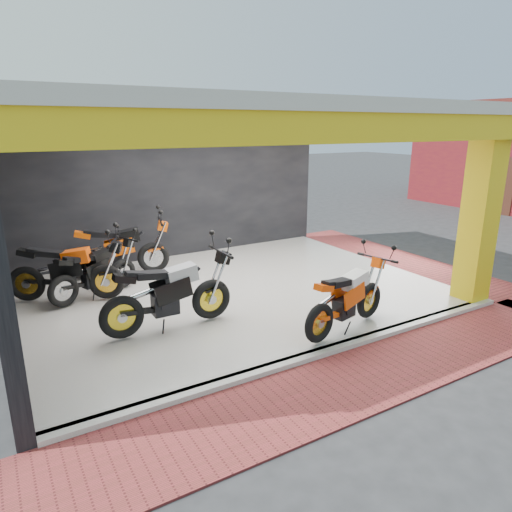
{
  "coord_description": "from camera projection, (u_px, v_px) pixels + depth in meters",
  "views": [
    {
      "loc": [
        -4.09,
        -5.82,
        3.33
      ],
      "look_at": [
        0.23,
        1.48,
        0.9
      ],
      "focal_mm": 32.0,
      "sensor_mm": 36.0,
      "label": 1
    }
  ],
  "objects": [
    {
      "name": "paver_right",
      "position": [
        398.0,
        259.0,
        11.73
      ],
      "size": [
        1.4,
        7.0,
        0.03
      ],
      "primitive_type": "cube",
      "color": "#9B3233",
      "rests_on": "ground"
    },
    {
      "name": "header_beam_front",
      "position": [
        337.0,
        128.0,
        5.99
      ],
      "size": [
        8.4,
        0.3,
        0.4
      ],
      "primitive_type": "cube",
      "color": "yellow",
      "rests_on": "corner_column"
    },
    {
      "name": "moto_row_b",
      "position": [
        122.0,
        260.0,
        9.23
      ],
      "size": [
        2.14,
        1.43,
        1.23
      ],
      "primitive_type": null,
      "rotation": [
        0.0,
        0.0,
        0.38
      ],
      "color": "black",
      "rests_on": "showroom_floor"
    },
    {
      "name": "paver_front",
      "position": [
        363.0,
        377.0,
        6.24
      ],
      "size": [
        9.0,
        1.4,
        0.03
      ],
      "primitive_type": "cube",
      "color": "#9B3233",
      "rests_on": "ground"
    },
    {
      "name": "corner_column",
      "position": [
        480.0,
        214.0,
        8.46
      ],
      "size": [
        0.5,
        0.5,
        3.5
      ],
      "primitive_type": "cube",
      "color": "yellow",
      "rests_on": "ground"
    },
    {
      "name": "ground",
      "position": [
        289.0,
        329.0,
        7.73
      ],
      "size": [
        80.0,
        80.0,
        0.0
      ],
      "primitive_type": "plane",
      "color": "#2D2D30",
      "rests_on": "ground"
    },
    {
      "name": "back_wall",
      "position": [
        175.0,
        191.0,
        11.47
      ],
      "size": [
        8.2,
        0.2,
        3.5
      ],
      "primitive_type": "cube",
      "color": "black",
      "rests_on": "ground"
    },
    {
      "name": "floor_kerb",
      "position": [
        327.0,
        351.0,
        6.87
      ],
      "size": [
        8.0,
        0.2,
        0.1
      ],
      "primitive_type": "cube",
      "color": "white",
      "rests_on": "ground"
    },
    {
      "name": "moto_row_c",
      "position": [
        105.0,
        265.0,
        8.59
      ],
      "size": [
        2.41,
        1.77,
        1.39
      ],
      "primitive_type": null,
      "rotation": [
        0.0,
        0.0,
        -0.46
      ],
      "color": "black",
      "rests_on": "showroom_floor"
    },
    {
      "name": "showroom_floor",
      "position": [
        233.0,
        291.0,
        9.37
      ],
      "size": [
        8.0,
        6.0,
        0.1
      ],
      "primitive_type": "cube",
      "color": "white",
      "rests_on": "ground"
    },
    {
      "name": "moto_row_a",
      "position": [
        211.0,
        280.0,
        7.69
      ],
      "size": [
        2.35,
        0.89,
        1.43
      ],
      "primitive_type": null,
      "rotation": [
        0.0,
        0.0,
        -0.01
      ],
      "color": "black",
      "rests_on": "showroom_floor"
    },
    {
      "name": "moto_hero",
      "position": [
        370.0,
        284.0,
        7.76
      ],
      "size": [
        2.22,
        1.24,
        1.28
      ],
      "primitive_type": null,
      "rotation": [
        0.0,
        0.0,
        0.23
      ],
      "color": "#F84D0A",
      "rests_on": "showroom_floor"
    },
    {
      "name": "moto_row_d",
      "position": [
        153.0,
        243.0,
        10.13
      ],
      "size": [
        2.5,
        1.41,
        1.44
      ],
      "primitive_type": null,
      "rotation": [
        0.0,
        0.0,
        -0.24
      ],
      "color": "#F6590A",
      "rests_on": "showroom_floor"
    },
    {
      "name": "showroom_ceiling",
      "position": [
        231.0,
        110.0,
        8.39
      ],
      "size": [
        8.4,
        6.4,
        0.2
      ],
      "primitive_type": "cube",
      "color": "beige",
      "rests_on": "corner_column"
    },
    {
      "name": "header_beam_right",
      "position": [
        386.0,
        127.0,
        10.43
      ],
      "size": [
        0.3,
        6.4,
        0.4
      ],
      "primitive_type": "cube",
      "color": "yellow",
      "rests_on": "corner_column"
    }
  ]
}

